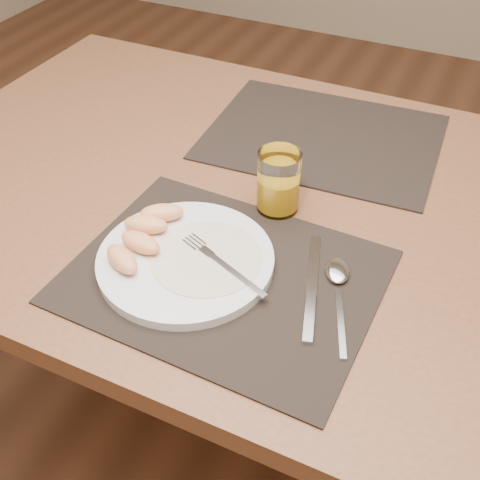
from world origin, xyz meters
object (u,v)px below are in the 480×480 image
Objects in this scene: placemat_far at (323,137)px; juice_glass at (278,184)px; knife at (311,295)px; table at (265,229)px; spoon at (338,278)px; placemat_near at (224,276)px; fork at (217,260)px; plate at (186,260)px.

placemat_far is 4.16× the size of juice_glass.
juice_glass is (-0.12, 0.17, 0.05)m from knife.
spoon is at bearing -40.70° from table.
placemat_near is 4.16× the size of juice_glass.
fork is at bearing 152.17° from placemat_near.
fork reaches higher than plate.
spoon is at bearing 62.15° from knife.
placemat_far is 0.44m from knife.
placemat_near is 0.19m from juice_glass.
spoon is (0.16, -0.38, 0.01)m from placemat_far.
placemat_far is 0.43m from fork.
plate is (-0.07, -0.44, 0.01)m from placemat_far.
table is 3.11× the size of placemat_far.
placemat_near reaches higher than table.
plate reaches higher than knife.
fork is at bearing -92.39° from placemat_far.
plate is at bearing -177.75° from placemat_near.
knife reaches higher than table.
spoon is 1.72× the size of juice_glass.
fork is at bearing -97.76° from juice_glass.
spoon is (0.02, 0.05, 0.00)m from knife.
table is at bearing -97.45° from placemat_far.
placemat_near is at bearing -83.10° from table.
knife reaches higher than placemat_near.
placemat_near is 0.13m from knife.
placemat_near is 2.42× the size of spoon.
placemat_far is (0.00, 0.44, 0.00)m from placemat_near.
placemat_near is at bearing -92.60° from juice_glass.
table is 0.26m from spoon.
juice_glass reaches higher than placemat_near.
placemat_far is at bearing 91.43° from juice_glass.
placemat_near is 0.17m from spoon.
knife is at bearing 5.16° from plate.
fork is (-0.02, -0.43, 0.02)m from placemat_far.
juice_glass reaches higher than fork.
table is 0.24m from placemat_far.
placemat_near is 0.07m from plate.
spoon is at bearing 21.49° from placemat_near.
spoon reaches higher than knife.
table is 12.96× the size of juice_glass.
table is at bearing 92.91° from fork.
placemat_near is 0.03m from fork.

